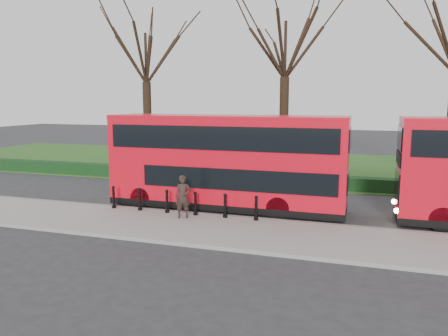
% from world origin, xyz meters
% --- Properties ---
extents(ground, '(120.00, 120.00, 0.00)m').
position_xyz_m(ground, '(0.00, 0.00, 0.00)').
color(ground, '#28282B').
rests_on(ground, ground).
extents(pavement, '(60.00, 4.00, 0.15)m').
position_xyz_m(pavement, '(0.00, -3.00, 0.07)').
color(pavement, gray).
rests_on(pavement, ground).
extents(kerb, '(60.00, 0.25, 0.16)m').
position_xyz_m(kerb, '(0.00, -1.00, 0.07)').
color(kerb, slate).
rests_on(kerb, ground).
extents(grass_verge, '(60.00, 18.00, 0.06)m').
position_xyz_m(grass_verge, '(0.00, 15.00, 0.03)').
color(grass_verge, '#274F1A').
rests_on(grass_verge, ground).
extents(hedge, '(60.00, 0.90, 0.80)m').
position_xyz_m(hedge, '(0.00, 6.80, 0.40)').
color(hedge, black).
rests_on(hedge, ground).
extents(yellow_line_outer, '(60.00, 0.10, 0.01)m').
position_xyz_m(yellow_line_outer, '(0.00, -0.70, 0.01)').
color(yellow_line_outer, yellow).
rests_on(yellow_line_outer, ground).
extents(yellow_line_inner, '(60.00, 0.10, 0.01)m').
position_xyz_m(yellow_line_inner, '(0.00, -0.50, 0.01)').
color(yellow_line_inner, yellow).
rests_on(yellow_line_inner, ground).
extents(tree_left, '(7.49, 7.49, 11.70)m').
position_xyz_m(tree_left, '(-8.00, 10.00, 8.50)').
color(tree_left, black).
rests_on(tree_left, ground).
extents(tree_mid, '(7.71, 7.71, 12.04)m').
position_xyz_m(tree_mid, '(2.00, 10.00, 8.76)').
color(tree_mid, black).
rests_on(tree_mid, ground).
extents(bollard_row, '(6.98, 0.15, 1.00)m').
position_xyz_m(bollard_row, '(-0.51, -1.35, 0.65)').
color(bollard_row, black).
rests_on(bollard_row, pavement).
extents(bus_lead, '(11.16, 2.56, 4.44)m').
position_xyz_m(bus_lead, '(0.94, 0.69, 2.24)').
color(bus_lead, red).
rests_on(bus_lead, ground).
extents(pedestrian, '(0.78, 0.64, 1.84)m').
position_xyz_m(pedestrian, '(-0.16, -1.94, 1.07)').
color(pedestrian, black).
rests_on(pedestrian, pavement).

